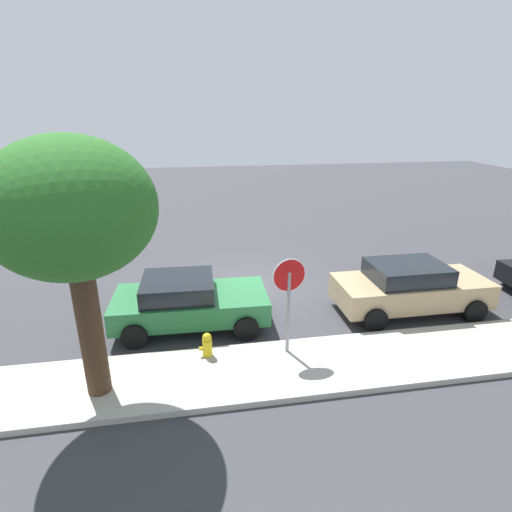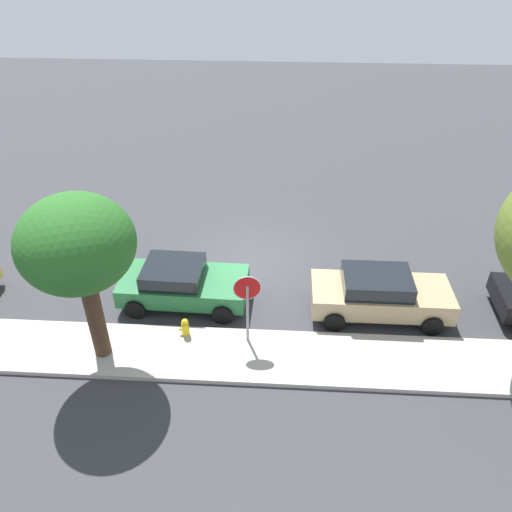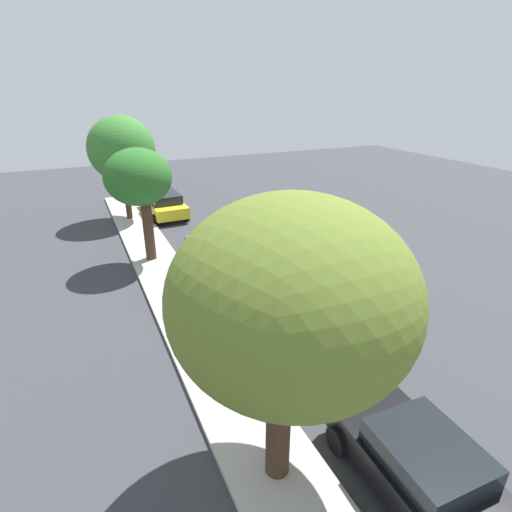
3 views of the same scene
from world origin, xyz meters
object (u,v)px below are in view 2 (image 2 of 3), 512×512
object	(u,v)px
stop_sign	(247,299)
fire_hydrant	(185,329)
street_tree_near_corner	(77,246)
parked_car_green	(182,283)
parked_car_tan	(380,294)

from	to	relation	value
stop_sign	fire_hydrant	distance (m)	2.28
stop_sign	street_tree_near_corner	size ratio (longest dim) A/B	0.48
street_tree_near_corner	stop_sign	bearing A→B (deg)	-167.31
street_tree_near_corner	parked_car_green	bearing A→B (deg)	-122.50
parked_car_tan	fire_hydrant	world-z (taller)	parked_car_tan
parked_car_green	parked_car_tan	bearing A→B (deg)	177.83
stop_sign	street_tree_near_corner	world-z (taller)	street_tree_near_corner
street_tree_near_corner	fire_hydrant	world-z (taller)	street_tree_near_corner
stop_sign	parked_car_tan	bearing A→B (deg)	-157.64
parked_car_tan	fire_hydrant	bearing A→B (deg)	14.44
street_tree_near_corner	fire_hydrant	xyz separation A→B (m)	(-2.15, -1.03, -3.49)
fire_hydrant	stop_sign	bearing A→B (deg)	175.89
street_tree_near_corner	fire_hydrant	size ratio (longest dim) A/B	7.19
stop_sign	fire_hydrant	size ratio (longest dim) A/B	3.43
street_tree_near_corner	fire_hydrant	bearing A→B (deg)	-154.35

